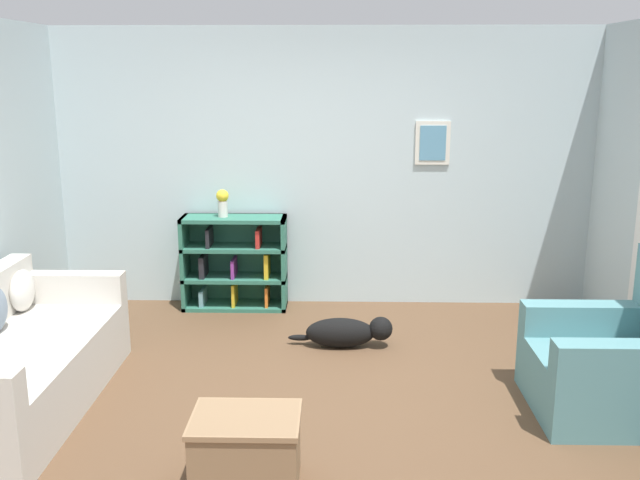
# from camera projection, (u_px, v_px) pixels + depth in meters

# --- Properties ---
(ground_plane) EXTENTS (14.00, 14.00, 0.00)m
(ground_plane) POSITION_uv_depth(u_px,v_px,m) (319.00, 404.00, 4.83)
(ground_plane) COLOR brown
(wall_back) EXTENTS (5.60, 0.13, 2.60)m
(wall_back) POSITION_uv_depth(u_px,v_px,m) (325.00, 169.00, 6.71)
(wall_back) COLOR silver
(wall_back) RESTS_ON ground_plane
(couch) EXTENTS (0.89, 2.01, 0.83)m
(couch) POSITION_uv_depth(u_px,v_px,m) (9.00, 365.00, 4.69)
(couch) COLOR beige
(couch) RESTS_ON ground_plane
(bookshelf) EXTENTS (0.97, 0.34, 0.88)m
(bookshelf) POSITION_uv_depth(u_px,v_px,m) (235.00, 263.00, 6.73)
(bookshelf) COLOR #2D6B56
(bookshelf) RESTS_ON ground_plane
(recliner_chair) EXTENTS (0.97, 0.92, 1.04)m
(recliner_chair) POSITION_uv_depth(u_px,v_px,m) (621.00, 362.00, 4.66)
(recliner_chair) COLOR slate
(recliner_chair) RESTS_ON ground_plane
(coffee_table) EXTENTS (0.59, 0.45, 0.41)m
(coffee_table) POSITION_uv_depth(u_px,v_px,m) (246.00, 449.00, 3.84)
(coffee_table) COLOR #846647
(coffee_table) RESTS_ON ground_plane
(dog) EXTENTS (0.86, 0.22, 0.26)m
(dog) POSITION_uv_depth(u_px,v_px,m) (347.00, 332.00, 5.80)
(dog) COLOR black
(dog) RESTS_ON ground_plane
(vase) EXTENTS (0.12, 0.12, 0.26)m
(vase) POSITION_uv_depth(u_px,v_px,m) (223.00, 201.00, 6.57)
(vase) COLOR silver
(vase) RESTS_ON bookshelf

